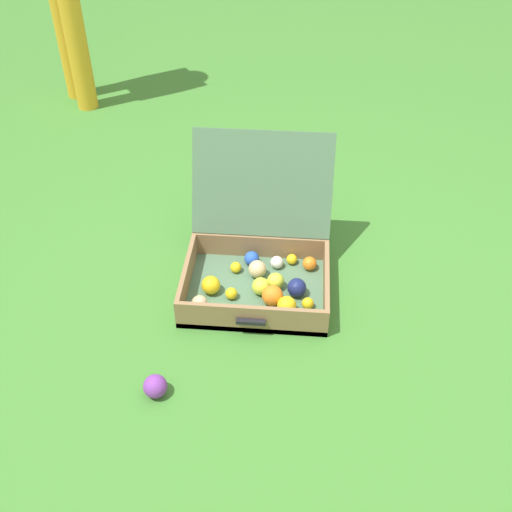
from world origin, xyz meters
TOP-DOWN VIEW (x-y plane):
  - ground_plane at (0.00, 0.00)m, footprint 16.00×16.00m
  - open_suitcase at (-0.08, 0.14)m, footprint 0.57×0.64m
  - stray_ball_on_grass at (-0.39, -0.46)m, footprint 0.08×0.08m

SIDE VIEW (x-z plane):
  - ground_plane at x=0.00m, z-range 0.00..0.00m
  - stray_ball_on_grass at x=-0.39m, z-range 0.00..0.08m
  - open_suitcase at x=-0.08m, z-range -0.15..0.38m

